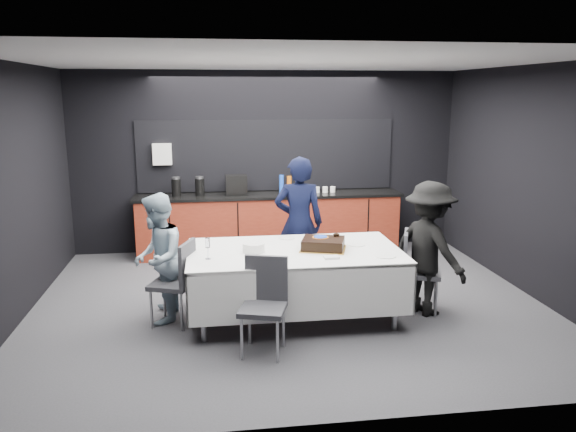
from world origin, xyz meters
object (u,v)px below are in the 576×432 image
at_px(cake_assembly, 323,244).
at_px(plate_stack, 254,247).
at_px(chair_right, 415,265).
at_px(person_center, 299,223).
at_px(party_table, 294,262).
at_px(chair_left, 178,277).
at_px(person_left, 158,258).
at_px(chair_near, 264,298).
at_px(person_right, 429,249).
at_px(champagne_flute, 208,244).

distance_m(cake_assembly, plate_stack, 0.77).
height_order(chair_right, person_center, person_center).
distance_m(party_table, person_center, 1.02).
xyz_separation_m(chair_left, person_left, (-0.22, 0.15, 0.17)).
height_order(chair_near, person_left, person_left).
bearing_deg(party_table, cake_assembly, -3.90).
xyz_separation_m(chair_near, person_center, (0.61, 1.75, 0.31)).
relative_size(chair_near, person_right, 0.61).
relative_size(cake_assembly, chair_left, 0.63).
relative_size(party_table, chair_left, 2.51).
distance_m(plate_stack, person_center, 1.19).
bearing_deg(chair_left, chair_near, -41.21).
height_order(party_table, chair_near, chair_near).
distance_m(plate_stack, champagne_flute, 0.54).
xyz_separation_m(champagne_flute, chair_near, (0.53, -0.56, -0.40)).
xyz_separation_m(party_table, chair_left, (-1.26, -0.03, -0.11)).
relative_size(chair_left, person_left, 0.65).
relative_size(plate_stack, chair_left, 0.26).
bearing_deg(chair_near, champagne_flute, 133.56).
relative_size(chair_near, person_left, 0.65).
relative_size(chair_right, person_left, 0.65).
xyz_separation_m(party_table, plate_stack, (-0.45, -0.02, 0.19)).
bearing_deg(person_left, plate_stack, 84.72).
bearing_deg(person_right, chair_right, 20.76).
distance_m(champagne_flute, chair_right, 2.38).
relative_size(chair_left, person_right, 0.61).
distance_m(party_table, chair_right, 1.40).
height_order(party_table, plate_stack, plate_stack).
bearing_deg(party_table, person_right, -3.24).
bearing_deg(cake_assembly, chair_near, -134.00).
xyz_separation_m(chair_right, person_left, (-2.88, 0.09, 0.17)).
distance_m(champagne_flute, chair_left, 0.55).
xyz_separation_m(plate_stack, chair_right, (1.85, 0.04, -0.30)).
xyz_separation_m(party_table, person_left, (-1.48, 0.12, 0.07)).
bearing_deg(party_table, plate_stack, -177.17).
distance_m(chair_near, person_right, 2.05).
bearing_deg(champagne_flute, chair_left, 149.58).
relative_size(champagne_flute, person_right, 0.15).
height_order(chair_left, chair_near, same).
height_order(plate_stack, chair_near, chair_near).
bearing_deg(champagne_flute, party_table, 13.14).
bearing_deg(champagne_flute, plate_stack, 21.92).
relative_size(plate_stack, chair_near, 0.26).
bearing_deg(plate_stack, chair_right, 1.38).
distance_m(plate_stack, person_left, 1.05).
height_order(party_table, chair_right, chair_right).
bearing_deg(party_table, champagne_flute, -166.86).
relative_size(chair_right, person_center, 0.55).
distance_m(chair_left, chair_right, 2.66).
distance_m(chair_right, person_left, 2.88).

